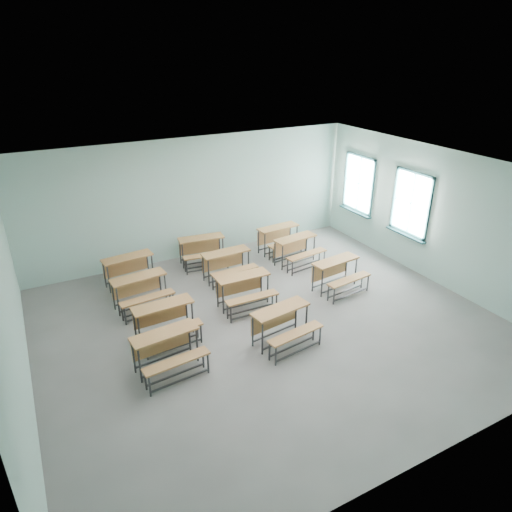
{
  "coord_description": "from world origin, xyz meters",
  "views": [
    {
      "loc": [
        -3.99,
        -6.92,
        5.28
      ],
      "look_at": [
        0.33,
        1.2,
        1.0
      ],
      "focal_mm": 32.0,
      "sensor_mm": 36.0,
      "label": 1
    }
  ],
  "objects_px": {
    "desk_unit_r3c1": "(202,247)",
    "desk_unit_r2c2": "(298,247)",
    "desk_unit_r1c0": "(165,317)",
    "desk_unit_r3c0": "(130,267)",
    "desk_unit_r1c2": "(338,271)",
    "desk_unit_r3c2": "(280,236)",
    "desk_unit_r1c1": "(245,287)",
    "desk_unit_r2c1": "(228,262)",
    "desk_unit_r0c1": "(284,321)",
    "desk_unit_r0c0": "(168,347)",
    "desk_unit_r2c0": "(141,288)"
  },
  "relations": [
    {
      "from": "desk_unit_r0c1",
      "to": "desk_unit_r3c2",
      "type": "relative_size",
      "value": 1.03
    },
    {
      "from": "desk_unit_r1c2",
      "to": "desk_unit_r3c0",
      "type": "bearing_deg",
      "value": 143.29
    },
    {
      "from": "desk_unit_r1c0",
      "to": "desk_unit_r3c0",
      "type": "bearing_deg",
      "value": 89.75
    },
    {
      "from": "desk_unit_r2c2",
      "to": "desk_unit_r3c2",
      "type": "relative_size",
      "value": 1.03
    },
    {
      "from": "desk_unit_r2c2",
      "to": "desk_unit_r3c0",
      "type": "xyz_separation_m",
      "value": [
        -4.15,
        0.86,
        0.0
      ]
    },
    {
      "from": "desk_unit_r1c1",
      "to": "desk_unit_r3c2",
      "type": "bearing_deg",
      "value": 46.07
    },
    {
      "from": "desk_unit_r1c1",
      "to": "desk_unit_r1c0",
      "type": "bearing_deg",
      "value": -168.1
    },
    {
      "from": "desk_unit_r2c1",
      "to": "desk_unit_r3c2",
      "type": "height_order",
      "value": "same"
    },
    {
      "from": "desk_unit_r2c2",
      "to": "desk_unit_r1c2",
      "type": "bearing_deg",
      "value": -93.97
    },
    {
      "from": "desk_unit_r0c1",
      "to": "desk_unit_r2c0",
      "type": "height_order",
      "value": "same"
    },
    {
      "from": "desk_unit_r2c1",
      "to": "desk_unit_r0c0",
      "type": "bearing_deg",
      "value": -133.66
    },
    {
      "from": "desk_unit_r0c1",
      "to": "desk_unit_r1c1",
      "type": "distance_m",
      "value": 1.55
    },
    {
      "from": "desk_unit_r0c1",
      "to": "desk_unit_r3c1",
      "type": "xyz_separation_m",
      "value": [
        -0.05,
        3.99,
        0.0
      ]
    },
    {
      "from": "desk_unit_r2c0",
      "to": "desk_unit_r0c1",
      "type": "bearing_deg",
      "value": -56.81
    },
    {
      "from": "desk_unit_r3c1",
      "to": "desk_unit_r2c2",
      "type": "bearing_deg",
      "value": -20.53
    },
    {
      "from": "desk_unit_r0c0",
      "to": "desk_unit_r3c0",
      "type": "bearing_deg",
      "value": 81.49
    },
    {
      "from": "desk_unit_r0c1",
      "to": "desk_unit_r1c0",
      "type": "relative_size",
      "value": 1.06
    },
    {
      "from": "desk_unit_r2c2",
      "to": "desk_unit_r1c0",
      "type": "bearing_deg",
      "value": -165.34
    },
    {
      "from": "desk_unit_r2c1",
      "to": "desk_unit_r2c2",
      "type": "relative_size",
      "value": 0.94
    },
    {
      "from": "desk_unit_r1c1",
      "to": "desk_unit_r3c0",
      "type": "relative_size",
      "value": 0.95
    },
    {
      "from": "desk_unit_r3c0",
      "to": "desk_unit_r0c1",
      "type": "bearing_deg",
      "value": -67.51
    },
    {
      "from": "desk_unit_r1c1",
      "to": "desk_unit_r2c1",
      "type": "bearing_deg",
      "value": 82.59
    },
    {
      "from": "desk_unit_r0c0",
      "to": "desk_unit_r3c2",
      "type": "distance_m",
      "value": 5.53
    },
    {
      "from": "desk_unit_r2c0",
      "to": "desk_unit_r3c2",
      "type": "xyz_separation_m",
      "value": [
        4.18,
        1.13,
        0.0
      ]
    },
    {
      "from": "desk_unit_r0c1",
      "to": "desk_unit_r2c0",
      "type": "bearing_deg",
      "value": 120.9
    },
    {
      "from": "desk_unit_r1c1",
      "to": "desk_unit_r3c2",
      "type": "distance_m",
      "value": 3.06
    },
    {
      "from": "desk_unit_r1c1",
      "to": "desk_unit_r3c2",
      "type": "relative_size",
      "value": 0.97
    },
    {
      "from": "desk_unit_r2c1",
      "to": "desk_unit_r3c2",
      "type": "distance_m",
      "value": 2.14
    },
    {
      "from": "desk_unit_r2c0",
      "to": "desk_unit_r2c1",
      "type": "distance_m",
      "value": 2.23
    },
    {
      "from": "desk_unit_r1c0",
      "to": "desk_unit_r2c1",
      "type": "distance_m",
      "value": 2.68
    },
    {
      "from": "desk_unit_r0c1",
      "to": "desk_unit_r2c1",
      "type": "height_order",
      "value": "same"
    },
    {
      "from": "desk_unit_r0c0",
      "to": "desk_unit_r0c1",
      "type": "relative_size",
      "value": 0.98
    },
    {
      "from": "desk_unit_r3c2",
      "to": "desk_unit_r2c2",
      "type": "bearing_deg",
      "value": -93.58
    },
    {
      "from": "desk_unit_r1c0",
      "to": "desk_unit_r3c0",
      "type": "height_order",
      "value": "same"
    },
    {
      "from": "desk_unit_r1c1",
      "to": "desk_unit_r2c0",
      "type": "height_order",
      "value": "same"
    },
    {
      "from": "desk_unit_r0c1",
      "to": "desk_unit_r1c2",
      "type": "height_order",
      "value": "same"
    },
    {
      "from": "desk_unit_r2c2",
      "to": "desk_unit_r3c1",
      "type": "distance_m",
      "value": 2.48
    },
    {
      "from": "desk_unit_r1c2",
      "to": "desk_unit_r2c2",
      "type": "bearing_deg",
      "value": 86.66
    },
    {
      "from": "desk_unit_r2c0",
      "to": "desk_unit_r1c1",
      "type": "bearing_deg",
      "value": -32.35
    },
    {
      "from": "desk_unit_r3c0",
      "to": "desk_unit_r3c1",
      "type": "height_order",
      "value": "same"
    },
    {
      "from": "desk_unit_r3c1",
      "to": "desk_unit_r1c0",
      "type": "bearing_deg",
      "value": -116.97
    },
    {
      "from": "desk_unit_r0c0",
      "to": "desk_unit_r3c1",
      "type": "height_order",
      "value": "same"
    },
    {
      "from": "desk_unit_r0c0",
      "to": "desk_unit_r2c0",
      "type": "distance_m",
      "value": 2.32
    },
    {
      "from": "desk_unit_r0c1",
      "to": "desk_unit_r2c2",
      "type": "xyz_separation_m",
      "value": [
        2.14,
        2.84,
        0.0
      ]
    },
    {
      "from": "desk_unit_r1c2",
      "to": "desk_unit_r3c2",
      "type": "xyz_separation_m",
      "value": [
        -0.1,
        2.47,
        0.0
      ]
    },
    {
      "from": "desk_unit_r1c0",
      "to": "desk_unit_r2c2",
      "type": "xyz_separation_m",
      "value": [
        4.09,
        1.64,
        0.0
      ]
    },
    {
      "from": "desk_unit_r1c1",
      "to": "desk_unit_r1c2",
      "type": "bearing_deg",
      "value": -6.55
    },
    {
      "from": "desk_unit_r1c1",
      "to": "desk_unit_r3c0",
      "type": "distance_m",
      "value": 2.91
    },
    {
      "from": "desk_unit_r0c0",
      "to": "desk_unit_r1c2",
      "type": "xyz_separation_m",
      "value": [
        4.43,
        0.98,
        0.0
      ]
    },
    {
      "from": "desk_unit_r1c0",
      "to": "desk_unit_r2c2",
      "type": "relative_size",
      "value": 0.95
    }
  ]
}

